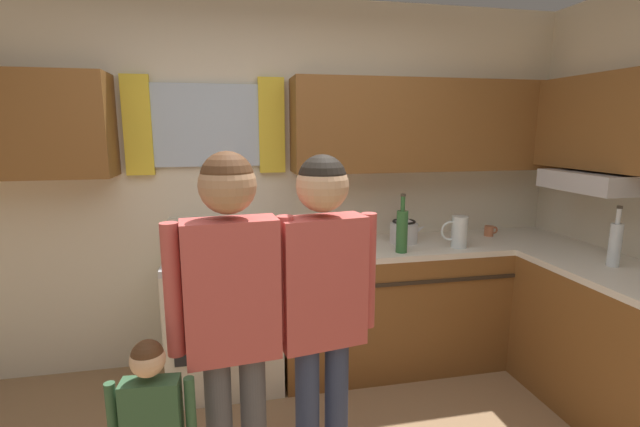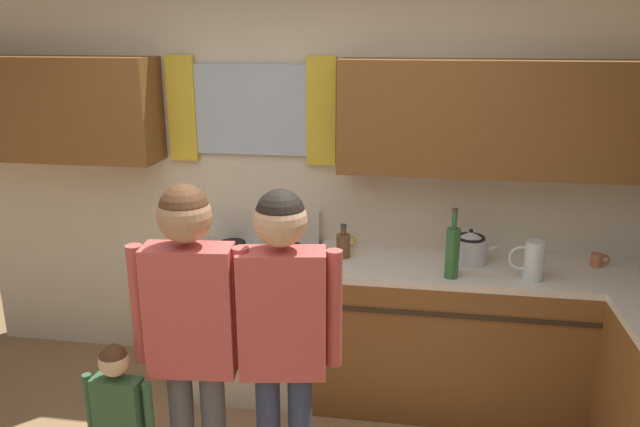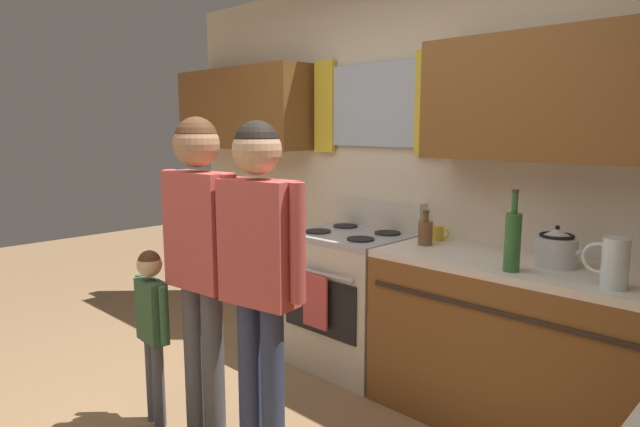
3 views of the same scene
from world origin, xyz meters
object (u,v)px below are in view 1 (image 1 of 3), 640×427
Objects in this scene: cup_terracotta at (490,231)px; adult_holding_child at (232,304)px; mug_mustard_yellow at (297,237)px; adult_in_plaid at (322,295)px; bottle_tall_clear at (615,243)px; bottle_wine_green at (402,230)px; bottle_squat_brown at (303,238)px; stovetop_kettle at (404,230)px; water_pitcher at (458,232)px; stove_oven at (225,315)px.

adult_holding_child is at bearing -146.57° from cup_terracotta.
mug_mustard_yellow is 1.10× the size of cup_terracotta.
adult_in_plaid is at bearing -94.44° from mug_mustard_yellow.
bottle_tall_clear is 0.90m from cup_terracotta.
bottle_wine_green is 3.28× the size of mug_mustard_yellow.
adult_holding_child reaches higher than bottle_squat_brown.
cup_terracotta is 0.40× the size of stovetop_kettle.
bottle_squat_brown is at bearing 160.77° from bottle_wine_green.
water_pitcher is at bearing -9.71° from bottle_squat_brown.
water_pitcher is at bearing 39.79° from adult_in_plaid.
water_pitcher is at bearing 139.99° from bottle_tall_clear.
bottle_wine_green is 1.44× the size of stovetop_kettle.
bottle_squat_brown is 0.75× the size of stovetop_kettle.
stove_oven is at bearing -177.43° from cup_terracotta.
bottle_wine_green is at bearing -115.51° from stovetop_kettle.
stove_oven is at bearing 92.37° from adult_holding_child.
bottle_tall_clear is at bearing -40.01° from water_pitcher.
water_pitcher is 1.53m from adult_in_plaid.
mug_mustard_yellow is 0.07× the size of adult_holding_child.
bottle_tall_clear reaches higher than cup_terracotta.
adult_holding_child is at bearing -146.30° from water_pitcher.
stove_oven is at bearing 169.98° from bottle_wine_green.
adult_in_plaid is at bearing 8.57° from adult_holding_child.
mug_mustard_yellow is at bearing 95.06° from bottle_squat_brown.
adult_in_plaid is (0.38, 0.06, -0.01)m from adult_holding_child.
water_pitcher is at bearing -33.21° from stovetop_kettle.
stove_oven is 1.70m from water_pitcher.
stovetop_kettle is at bearing 45.10° from adult_holding_child.
water_pitcher is (1.07, -0.35, 0.07)m from mug_mustard_yellow.
adult_holding_child is (-2.25, -0.45, -0.01)m from bottle_tall_clear.
adult_holding_child is (-1.55, -1.04, 0.02)m from water_pitcher.
adult_holding_child is at bearing -134.90° from stovetop_kettle.
water_pitcher is (1.06, -0.18, 0.03)m from bottle_squat_brown.
cup_terracotta is at bearing 2.57° from stove_oven.
mug_mustard_yellow is 0.55× the size of water_pitcher.
bottle_tall_clear is 1.67× the size of water_pitcher.
stovetop_kettle reaches higher than cup_terracotta.
adult_in_plaid is (-0.10, -1.33, 0.07)m from mug_mustard_yellow.
bottle_wine_green is at bearing -10.02° from stove_oven.
bottle_squat_brown is 1.47m from cup_terracotta.
adult_in_plaid reaches higher than bottle_squat_brown.
mug_mustard_yellow is at bearing 70.82° from adult_holding_child.
bottle_tall_clear is 0.93× the size of bottle_wine_green.
adult_holding_child reaches higher than stovetop_kettle.
adult_in_plaid reaches higher than stovetop_kettle.
water_pitcher is 1.87m from adult_holding_child.
bottle_squat_brown reaches higher than mug_mustard_yellow.
bottle_tall_clear is at bearing 11.34° from adult_holding_child.
mug_mustard_yellow is at bearing 162.05° from water_pitcher.
adult_in_plaid reaches higher than cup_terracotta.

